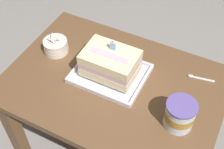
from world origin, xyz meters
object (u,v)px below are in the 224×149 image
object	(u,v)px
birthday_cake	(110,63)
serving_spoon_near_tray	(196,77)
foil_tray	(110,74)
bowl_stack	(56,46)
ice_cream_tub	(180,115)

from	to	relation	value
birthday_cake	serving_spoon_near_tray	bearing A→B (deg)	24.57
foil_tray	serving_spoon_near_tray	distance (m)	0.39
birthday_cake	bowl_stack	world-z (taller)	birthday_cake
birthday_cake	bowl_stack	size ratio (longest dim) A/B	1.97
ice_cream_tub	serving_spoon_near_tray	distance (m)	0.28
foil_tray	birthday_cake	xyz separation A→B (m)	(-0.00, 0.00, 0.07)
serving_spoon_near_tray	bowl_stack	bearing A→B (deg)	-168.18
bowl_stack	foil_tray	bearing A→B (deg)	-4.32
birthday_cake	ice_cream_tub	xyz separation A→B (m)	(0.36, -0.11, -0.02)
bowl_stack	serving_spoon_near_tray	world-z (taller)	bowl_stack
bowl_stack	birthday_cake	bearing A→B (deg)	-4.32
birthday_cake	ice_cream_tub	size ratio (longest dim) A/B	1.91
foil_tray	ice_cream_tub	distance (m)	0.38
birthday_cake	ice_cream_tub	distance (m)	0.38
serving_spoon_near_tray	ice_cream_tub	bearing A→B (deg)	-89.10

